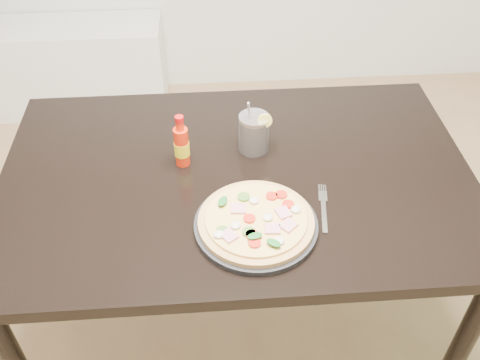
{
  "coord_description": "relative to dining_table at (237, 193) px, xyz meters",
  "views": [
    {
      "loc": [
        0.13,
        -0.67,
        1.79
      ],
      "look_at": [
        0.21,
        0.4,
        0.83
      ],
      "focal_mm": 40.0,
      "sensor_mm": 36.0,
      "label": 1
    }
  ],
  "objects": [
    {
      "name": "hot_sauce_bottle",
      "position": [
        -0.16,
        0.06,
        0.15
      ],
      "size": [
        0.05,
        0.05,
        0.17
      ],
      "rotation": [
        0.0,
        0.0,
        -0.28
      ],
      "color": "red",
      "rests_on": "dining_table"
    },
    {
      "name": "dining_table",
      "position": [
        0.0,
        0.0,
        0.0
      ],
      "size": [
        1.4,
        0.9,
        0.75
      ],
      "color": "black",
      "rests_on": "ground"
    },
    {
      "name": "plate",
      "position": [
        0.03,
        -0.22,
        0.09
      ],
      "size": [
        0.33,
        0.33,
        0.02
      ],
      "primitive_type": "cylinder",
      "color": "black",
      "rests_on": "dining_table"
    },
    {
      "name": "media_console",
      "position": [
        -1.01,
        1.55,
        -0.42
      ],
      "size": [
        1.4,
        0.34,
        0.5
      ],
      "primitive_type": "cube",
      "color": "white",
      "rests_on": "ground"
    },
    {
      "name": "pizza",
      "position": [
        0.04,
        -0.22,
        0.11
      ],
      "size": [
        0.31,
        0.31,
        0.03
      ],
      "color": "tan",
      "rests_on": "plate"
    },
    {
      "name": "fork",
      "position": [
        0.23,
        -0.16,
        0.09
      ],
      "size": [
        0.04,
        0.19,
        0.0
      ],
      "rotation": [
        0.0,
        0.0,
        -0.15
      ],
      "color": "silver",
      "rests_on": "dining_table"
    },
    {
      "name": "cola_cup",
      "position": [
        0.06,
        0.11,
        0.14
      ],
      "size": [
        0.1,
        0.09,
        0.18
      ],
      "rotation": [
        0.0,
        0.0,
        -0.44
      ],
      "color": "black",
      "rests_on": "dining_table"
    }
  ]
}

